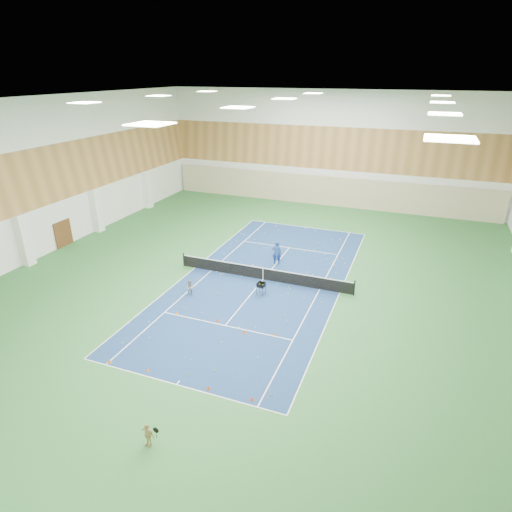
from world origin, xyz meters
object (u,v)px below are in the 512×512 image
Objects in this scene: child_court at (190,288)px; child_apron at (147,434)px; coach at (277,253)px; tennis_net at (263,273)px; ball_cart at (261,289)px.

child_court is 1.04× the size of child_apron.
coach is 7.75m from child_court.
coach reaches higher than child_court.
child_apron is at bearing -87.00° from tennis_net.
ball_cart is (0.62, -5.04, -0.50)m from coach.
coach is (0.03, 2.94, 0.40)m from tennis_net.
child_apron is (0.78, -18.30, -0.40)m from coach.
ball_cart is at bearing 5.83° from child_court.
child_apron is at bearing -84.80° from child_court.
coach is 5.10m from ball_cart.
child_court reaches higher than child_apron.
coach is at bearing 100.27° from child_apron.
tennis_net is 11.82× the size of child_apron.
child_court is at bearing 119.19° from child_apron.
child_court is (-3.70, -3.85, 0.01)m from tennis_net.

